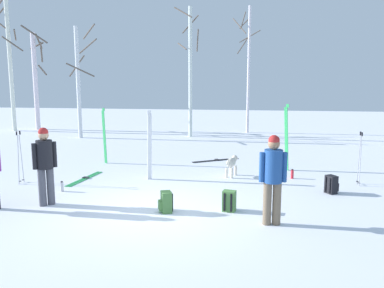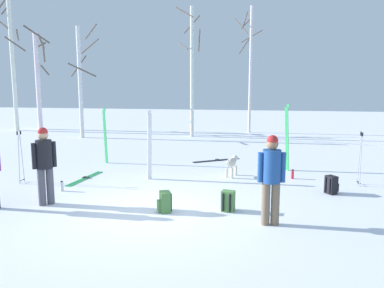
# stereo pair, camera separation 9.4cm
# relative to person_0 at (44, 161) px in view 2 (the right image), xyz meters

# --- Properties ---
(ground_plane) EXTENTS (60.00, 60.00, 0.00)m
(ground_plane) POSITION_rel_person_0_xyz_m (2.34, 0.01, -0.98)
(ground_plane) COLOR white
(person_0) EXTENTS (0.40, 0.40, 1.72)m
(person_0) POSITION_rel_person_0_xyz_m (0.00, 0.00, 0.00)
(person_0) COLOR #4C4C56
(person_0) RESTS_ON ground_plane
(person_1) EXTENTS (0.52, 0.34, 1.72)m
(person_1) POSITION_rel_person_0_xyz_m (4.82, -0.44, 0.00)
(person_1) COLOR #72604C
(person_1) RESTS_ON ground_plane
(dog) EXTENTS (0.35, 0.88, 0.57)m
(dog) POSITION_rel_person_0_xyz_m (3.85, 3.31, -0.59)
(dog) COLOR beige
(dog) RESTS_ON ground_plane
(ski_pair_planted_0) EXTENTS (0.19, 0.14, 1.83)m
(ski_pair_planted_0) POSITION_rel_person_0_xyz_m (-0.43, 4.52, -0.07)
(ski_pair_planted_0) COLOR green
(ski_pair_planted_0) RESTS_ON ground_plane
(ski_pair_planted_1) EXTENTS (0.18, 0.22, 2.02)m
(ski_pair_planted_1) POSITION_rel_person_0_xyz_m (5.43, 4.41, 0.02)
(ski_pair_planted_1) COLOR green
(ski_pair_planted_1) RESTS_ON ground_plane
(ski_pair_planted_2) EXTENTS (0.12, 0.14, 1.91)m
(ski_pair_planted_2) POSITION_rel_person_0_xyz_m (1.62, 2.63, -0.03)
(ski_pair_planted_2) COLOR white
(ski_pair_planted_2) RESTS_ON ground_plane
(ski_pair_lying_0) EXTENTS (0.35, 1.75, 0.05)m
(ski_pair_lying_0) POSITION_rel_person_0_xyz_m (-0.18, 2.34, -0.97)
(ski_pair_lying_0) COLOR green
(ski_pair_lying_0) RESTS_ON ground_plane
(ski_pair_lying_1) EXTENTS (1.55, 1.10, 0.05)m
(ski_pair_lying_1) POSITION_rel_person_0_xyz_m (3.18, 5.49, -0.97)
(ski_pair_lying_1) COLOR black
(ski_pair_lying_1) RESTS_ON ground_plane
(ski_poles_0) EXTENTS (0.07, 0.24, 1.40)m
(ski_poles_0) POSITION_rel_person_0_xyz_m (-1.65, 1.65, -0.23)
(ski_poles_0) COLOR #B2B2BC
(ski_poles_0) RESTS_ON ground_plane
(ski_poles_1) EXTENTS (0.07, 0.26, 1.40)m
(ski_poles_1) POSITION_rel_person_0_xyz_m (7.19, 2.88, -0.23)
(ski_poles_1) COLOR #B2B2BC
(ski_poles_1) RESTS_ON ground_plane
(backpack_0) EXTENTS (0.29, 0.32, 0.44)m
(backpack_0) POSITION_rel_person_0_xyz_m (3.98, 0.22, -0.77)
(backpack_0) COLOR #4C7F3F
(backpack_0) RESTS_ON ground_plane
(backpack_1) EXTENTS (0.34, 0.32, 0.44)m
(backpack_1) POSITION_rel_person_0_xyz_m (2.69, -0.07, -0.77)
(backpack_1) COLOR #4C7F3F
(backpack_1) RESTS_ON ground_plane
(backpack_2) EXTENTS (0.34, 0.33, 0.44)m
(backpack_2) POSITION_rel_person_0_xyz_m (6.34, 1.94, -0.77)
(backpack_2) COLOR black
(backpack_2) RESTS_ON ground_plane
(water_bottle_0) EXTENTS (0.08, 0.08, 0.26)m
(water_bottle_0) POSITION_rel_person_0_xyz_m (-0.20, 1.06, -0.86)
(water_bottle_0) COLOR silver
(water_bottle_0) RESTS_ON ground_plane
(water_bottle_1) EXTENTS (0.08, 0.08, 0.27)m
(water_bottle_1) POSITION_rel_person_0_xyz_m (5.54, 3.30, -0.85)
(water_bottle_1) COLOR red
(water_bottle_1) RESTS_ON ground_plane
(birch_tree_0) EXTENTS (1.56, 1.49, 7.80)m
(birch_tree_0) POSITION_rel_person_0_xyz_m (-8.61, 12.04, 2.82)
(birch_tree_0) COLOR silver
(birch_tree_0) RESTS_ON ground_plane
(birch_tree_1) EXTENTS (1.37, 1.55, 5.65)m
(birch_tree_1) POSITION_rel_person_0_xyz_m (-7.63, 12.85, 1.92)
(birch_tree_1) COLOR silver
(birch_tree_1) RESTS_ON ground_plane
(birch_tree_2) EXTENTS (1.46, 1.84, 5.33)m
(birch_tree_2) POSITION_rel_person_0_xyz_m (-3.80, 10.06, 1.80)
(birch_tree_2) COLOR silver
(birch_tree_2) RESTS_ON ground_plane
(birch_tree_3) EXTENTS (1.20, 1.23, 6.20)m
(birch_tree_3) POSITION_rel_person_0_xyz_m (1.35, 11.28, 2.28)
(birch_tree_3) COLOR silver
(birch_tree_3) RESTS_ON ground_plane
(birch_tree_4) EXTENTS (1.46, 1.51, 6.51)m
(birch_tree_4) POSITION_rel_person_0_xyz_m (4.07, 13.33, 2.49)
(birch_tree_4) COLOR silver
(birch_tree_4) RESTS_ON ground_plane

